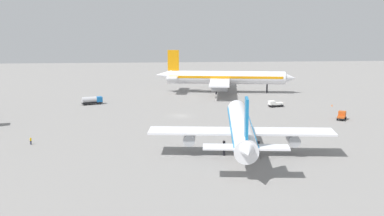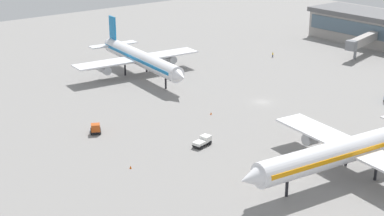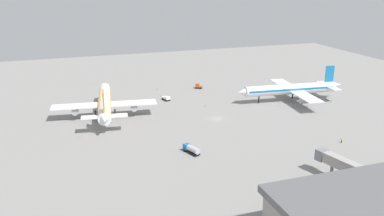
# 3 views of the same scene
# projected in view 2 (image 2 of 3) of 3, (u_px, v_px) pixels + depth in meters

# --- Properties ---
(ground) EXTENTS (288.00, 288.00, 0.00)m
(ground) POSITION_uv_depth(u_px,v_px,m) (262.00, 102.00, 145.32)
(ground) COLOR gray
(airplane_at_gate) EXTENTS (48.40, 39.00, 14.72)m
(airplane_at_gate) POSITION_uv_depth(u_px,v_px,m) (140.00, 58.00, 165.65)
(airplane_at_gate) COLOR white
(airplane_at_gate) RESTS_ON ground
(airplane_taxiing) EXTENTS (39.95, 49.45, 15.06)m
(airplane_taxiing) POSITION_uv_depth(u_px,v_px,m) (352.00, 149.00, 104.12)
(airplane_taxiing) COLOR white
(airplane_taxiing) RESTS_ON ground
(baggage_tug) EXTENTS (3.72, 3.36, 2.30)m
(baggage_tug) POSITION_uv_depth(u_px,v_px,m) (96.00, 128.00, 125.22)
(baggage_tug) COLOR black
(baggage_tug) RESTS_ON ground
(pushback_tractor) EXTENTS (3.04, 4.72, 1.90)m
(pushback_tractor) POSITION_uv_depth(u_px,v_px,m) (203.00, 141.00, 118.95)
(pushback_tractor) COLOR black
(pushback_tractor) RESTS_ON ground
(ground_crew_worker) EXTENTS (0.54, 0.50, 1.67)m
(ground_crew_worker) POSITION_uv_depth(u_px,v_px,m) (273.00, 55.00, 187.31)
(ground_crew_worker) COLOR #1E2338
(ground_crew_worker) RESTS_ON ground
(jet_bridge) EXTENTS (7.42, 20.83, 6.74)m
(jet_bridge) POSITION_uv_depth(u_px,v_px,m) (362.00, 41.00, 187.22)
(jet_bridge) COLOR #9E9993
(jet_bridge) RESTS_ON ground
(safety_cone_near_gate) EXTENTS (0.44, 0.44, 0.60)m
(safety_cone_near_gate) POSITION_uv_depth(u_px,v_px,m) (211.00, 113.00, 136.54)
(safety_cone_near_gate) COLOR #EA590C
(safety_cone_near_gate) RESTS_ON ground
(safety_cone_mid_apron) EXTENTS (0.44, 0.44, 0.60)m
(safety_cone_mid_apron) POSITION_uv_depth(u_px,v_px,m) (131.00, 167.00, 108.81)
(safety_cone_mid_apron) COLOR #EA590C
(safety_cone_mid_apron) RESTS_ON ground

